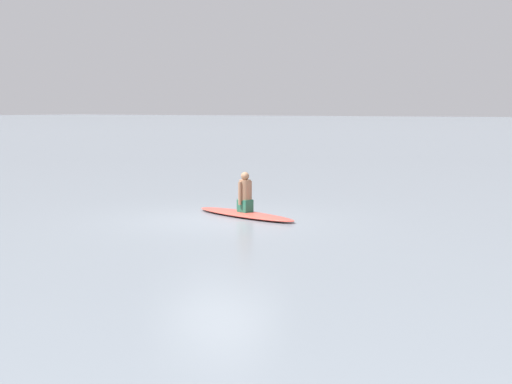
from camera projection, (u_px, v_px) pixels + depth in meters
name	position (u px, v px, depth m)	size (l,w,h in m)	color
ground_plane	(219.00, 220.00, 16.60)	(400.00, 400.00, 0.00)	gray
surfboard	(245.00, 214.00, 17.20)	(3.10, 0.70, 0.11)	#D84C3F
person_paddler	(245.00, 194.00, 17.15)	(0.41, 0.36, 0.93)	#26664C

